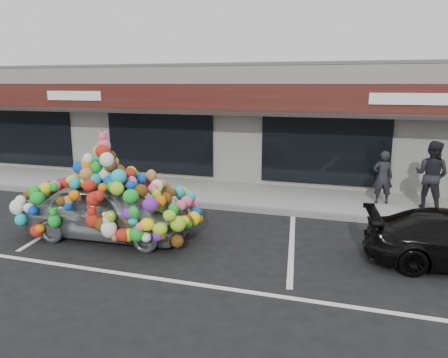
% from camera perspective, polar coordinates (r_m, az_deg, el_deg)
% --- Properties ---
extents(ground, '(90.00, 90.00, 0.00)m').
position_cam_1_polar(ground, '(10.73, -6.40, -7.37)').
color(ground, black).
rests_on(ground, ground).
extents(shop_building, '(24.00, 7.20, 4.31)m').
position_cam_1_polar(shop_building, '(18.19, 4.35, 7.79)').
color(shop_building, white).
rests_on(shop_building, ground).
extents(sidewalk, '(26.00, 3.00, 0.15)m').
position_cam_1_polar(sidewalk, '(14.29, 0.09, -1.94)').
color(sidewalk, gray).
rests_on(sidewalk, ground).
extents(kerb, '(26.00, 0.18, 0.16)m').
position_cam_1_polar(kerb, '(12.92, -1.91, -3.51)').
color(kerb, slate).
rests_on(kerb, ground).
extents(parking_stripe_left, '(0.73, 4.37, 0.01)m').
position_cam_1_polar(parking_stripe_left, '(12.48, -19.63, -5.17)').
color(parking_stripe_left, silver).
rests_on(parking_stripe_left, ground).
extents(parking_stripe_mid, '(0.73, 4.37, 0.01)m').
position_cam_1_polar(parking_stripe_mid, '(10.17, 8.82, -8.56)').
color(parking_stripe_mid, silver).
rests_on(parking_stripe_mid, ground).
extents(lane_line, '(14.00, 0.12, 0.01)m').
position_cam_1_polar(lane_line, '(8.09, 0.18, -14.12)').
color(lane_line, silver).
rests_on(lane_line, ground).
extents(toy_car, '(2.89, 4.31, 2.47)m').
position_cam_1_polar(toy_car, '(10.71, -14.97, -3.06)').
color(toy_car, silver).
rests_on(toy_car, ground).
extents(pedestrian_a, '(0.62, 0.45, 1.56)m').
position_cam_1_polar(pedestrian_a, '(13.55, 20.03, 0.21)').
color(pedestrian_a, black).
rests_on(pedestrian_a, sidewalk).
extents(pedestrian_b, '(1.17, 1.10, 1.92)m').
position_cam_1_polar(pedestrian_b, '(13.49, 25.48, 0.48)').
color(pedestrian_b, black).
rests_on(pedestrian_b, sidewalk).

